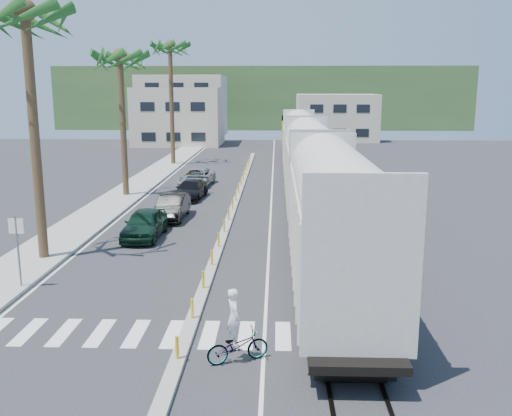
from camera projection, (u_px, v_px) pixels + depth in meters
The scene contains 16 objects.
ground at pixel (196, 311), 20.54m from camera, with size 140.00×140.00×0.00m, color #28282B.
sidewalk at pixel (134, 188), 45.27m from camera, with size 3.00×90.00×0.15m, color gray.
rails at pixel (302, 184), 47.74m from camera, with size 1.56×100.00×0.06m.
median at pixel (236, 201), 40.04m from camera, with size 0.45×60.00×0.85m.
crosswalk at pixel (188, 334), 18.58m from camera, with size 14.00×2.20×0.01m, color silver.
lane_markings at pixel (213, 190), 45.06m from camera, with size 9.42×90.00×0.01m.
freight_train at pixel (306, 159), 40.97m from camera, with size 3.00×60.94×5.85m.
palm_trees at pixel (125, 46), 40.80m from camera, with size 3.50×37.20×13.75m.
street_sign at pixel (17, 242), 22.35m from camera, with size 0.60×0.08×3.00m.
buildings at pixel (218, 111), 89.94m from camera, with size 38.00×27.00×10.00m.
hillside at pixel (263, 98), 117.10m from camera, with size 80.00×20.00×12.00m, color #385628.
car_lead at pixel (145, 224), 30.44m from camera, with size 1.93×4.62×1.56m, color black.
car_second at pixel (172, 207), 34.94m from camera, with size 1.64×4.57×1.50m, color black.
car_third at pixel (190, 190), 41.24m from camera, with size 2.31×4.79×1.34m, color black.
car_rear at pixel (197, 177), 46.81m from camera, with size 2.81×5.28×1.41m, color #B2B5B8.
cyclist at pixel (237, 339), 16.59m from camera, with size 1.96×2.32×2.26m.
Camera 1 is at (2.84, -19.24, 7.86)m, focal length 40.00 mm.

